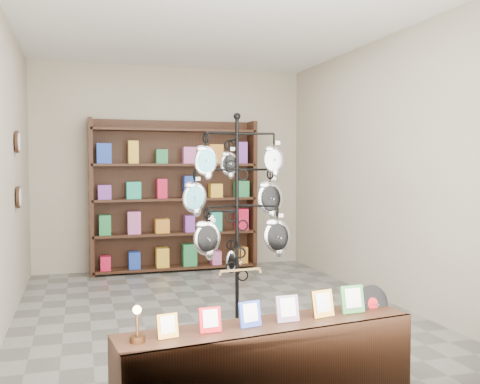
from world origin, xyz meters
The scene contains 6 objects.
ground centered at (0.00, 0.00, 0.00)m, with size 5.00×5.00×0.00m, color slate.
room_envelope centered at (0.00, 0.00, 1.85)m, with size 5.00×5.00×5.00m.
display_tree centered at (0.06, -0.71, 1.17)m, with size 1.04×0.86×2.03m.
front_shelf centered at (-0.14, -2.15, 0.25)m, with size 2.07×0.67×0.72m.
back_shelving centered at (0.00, 2.30, 1.03)m, with size 2.42×0.36×2.20m.
wall_clocks centered at (-1.97, 0.80, 1.50)m, with size 0.03×0.24×0.84m.
Camera 1 is at (-1.34, -5.44, 1.56)m, focal length 40.00 mm.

